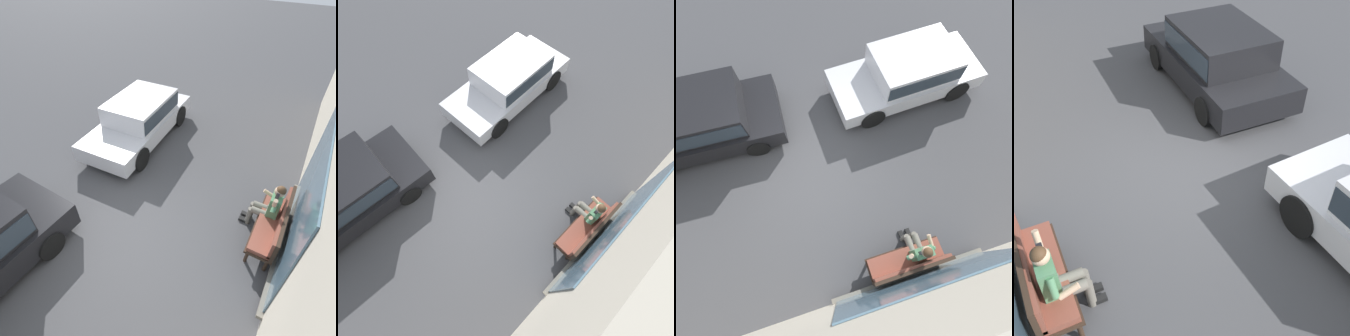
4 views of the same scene
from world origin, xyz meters
TOP-DOWN VIEW (x-y plane):
  - ground_plane at (0.00, 0.00)m, footprint 60.00×60.00m
  - building_facade at (-0.01, 3.40)m, footprint 18.00×0.51m
  - bench at (-1.48, 2.90)m, footprint 1.72×0.55m
  - person_on_phone at (-1.77, 2.68)m, footprint 0.73×0.74m
  - parked_car_near at (-3.37, -1.77)m, footprint 4.29×2.01m

SIDE VIEW (x-z plane):
  - ground_plane at x=0.00m, z-range 0.00..0.00m
  - bench at x=-1.48m, z-range 0.06..1.05m
  - person_on_phone at x=-1.77m, z-range 0.03..1.35m
  - parked_car_near at x=-3.37m, z-range 0.08..1.44m
  - building_facade at x=-0.01m, z-range -0.01..4.78m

